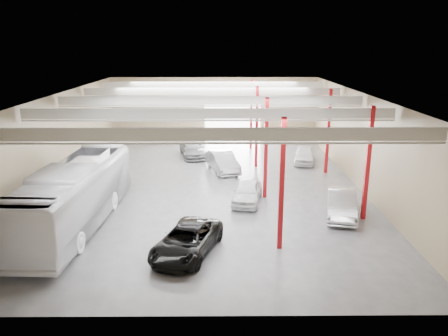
{
  "coord_description": "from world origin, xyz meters",
  "views": [
    {
      "loc": [
        0.71,
        -31.07,
        10.44
      ],
      "look_at": [
        0.92,
        -2.23,
        2.2
      ],
      "focal_mm": 35.0,
      "sensor_mm": 36.0,
      "label": 1
    }
  ],
  "objects_px": {
    "car_right_near": "(342,204)",
    "car_right_far": "(305,154)",
    "black_sedan": "(187,241)",
    "car_row_c": "(193,148)",
    "car_row_b": "(223,162)",
    "car_row_a": "(247,191)",
    "coach_bus": "(75,195)"
  },
  "relations": [
    {
      "from": "coach_bus",
      "to": "car_right_far",
      "type": "relative_size",
      "value": 3.05
    },
    {
      "from": "car_right_far",
      "to": "car_row_b",
      "type": "bearing_deg",
      "value": -147.76
    },
    {
      "from": "car_row_b",
      "to": "car_right_far",
      "type": "xyz_separation_m",
      "value": [
        7.44,
        2.72,
        -0.07
      ]
    },
    {
      "from": "car_row_b",
      "to": "car_row_c",
      "type": "bearing_deg",
      "value": 102.42
    },
    {
      "from": "black_sedan",
      "to": "car_right_near",
      "type": "xyz_separation_m",
      "value": [
        9.28,
        5.1,
        0.07
      ]
    },
    {
      "from": "coach_bus",
      "to": "car_right_far",
      "type": "bearing_deg",
      "value": 43.82
    },
    {
      "from": "car_row_a",
      "to": "car_right_far",
      "type": "bearing_deg",
      "value": 70.74
    },
    {
      "from": "car_row_b",
      "to": "car_row_c",
      "type": "distance_m",
      "value": 5.93
    },
    {
      "from": "black_sedan",
      "to": "coach_bus",
      "type": "bearing_deg",
      "value": 168.7
    },
    {
      "from": "car_row_b",
      "to": "car_right_far",
      "type": "bearing_deg",
      "value": 3.7
    },
    {
      "from": "black_sedan",
      "to": "car_right_far",
      "type": "bearing_deg",
      "value": 80.18
    },
    {
      "from": "black_sedan",
      "to": "car_row_c",
      "type": "xyz_separation_m",
      "value": [
        -0.97,
        20.36,
        0.02
      ]
    },
    {
      "from": "black_sedan",
      "to": "car_right_near",
      "type": "bearing_deg",
      "value": 46.54
    },
    {
      "from": "car_row_b",
      "to": "car_right_near",
      "type": "distance_m",
      "value": 12.48
    },
    {
      "from": "car_row_a",
      "to": "car_right_far",
      "type": "xyz_separation_m",
      "value": [
        5.8,
        10.22,
        0.0
      ]
    },
    {
      "from": "car_row_a",
      "to": "car_row_c",
      "type": "xyz_separation_m",
      "value": [
        -4.5,
        12.7,
        0.01
      ]
    },
    {
      "from": "car_row_a",
      "to": "car_right_near",
      "type": "xyz_separation_m",
      "value": [
        5.75,
        -2.56,
        0.06
      ]
    },
    {
      "from": "black_sedan",
      "to": "car_row_c",
      "type": "height_order",
      "value": "car_row_c"
    },
    {
      "from": "black_sedan",
      "to": "car_right_near",
      "type": "relative_size",
      "value": 1.09
    },
    {
      "from": "car_right_near",
      "to": "car_right_far",
      "type": "xyz_separation_m",
      "value": [
        0.05,
        12.78,
        -0.05
      ]
    },
    {
      "from": "car_right_near",
      "to": "black_sedan",
      "type": "bearing_deg",
      "value": -137.92
    },
    {
      "from": "car_right_far",
      "to": "black_sedan",
      "type": "bearing_deg",
      "value": -105.39
    },
    {
      "from": "car_row_a",
      "to": "car_right_near",
      "type": "relative_size",
      "value": 0.9
    },
    {
      "from": "black_sedan",
      "to": "car_right_near",
      "type": "distance_m",
      "value": 10.59
    },
    {
      "from": "car_row_a",
      "to": "car_row_b",
      "type": "xyz_separation_m",
      "value": [
        -1.64,
        7.5,
        0.08
      ]
    },
    {
      "from": "coach_bus",
      "to": "car_right_near",
      "type": "xyz_separation_m",
      "value": [
        16.11,
        1.31,
        -1.08
      ]
    },
    {
      "from": "car_row_c",
      "to": "coach_bus",
      "type": "bearing_deg",
      "value": -121.02
    },
    {
      "from": "car_right_near",
      "to": "car_right_far",
      "type": "height_order",
      "value": "car_right_near"
    },
    {
      "from": "car_row_c",
      "to": "black_sedan",
      "type": "bearing_deg",
      "value": -98.82
    },
    {
      "from": "coach_bus",
      "to": "car_row_a",
      "type": "bearing_deg",
      "value": 23.21
    },
    {
      "from": "black_sedan",
      "to": "car_row_a",
      "type": "xyz_separation_m",
      "value": [
        3.53,
        7.66,
        0.01
      ]
    },
    {
      "from": "coach_bus",
      "to": "car_row_b",
      "type": "distance_m",
      "value": 14.36
    }
  ]
}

